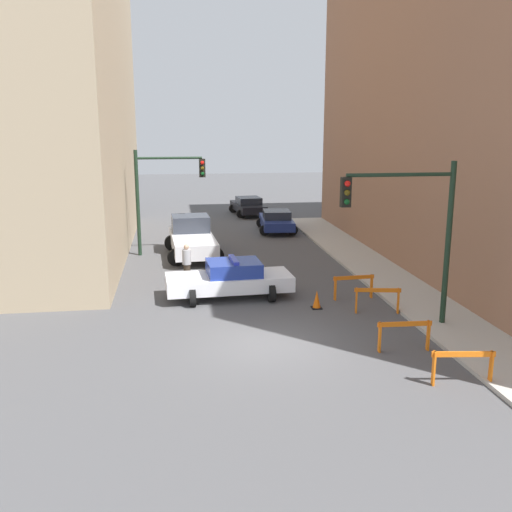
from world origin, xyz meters
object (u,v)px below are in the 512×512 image
(white_truck, at_px, (192,238))
(traffic_cone, at_px, (317,300))
(barrier_back, at_px, (377,296))
(barrier_corner, at_px, (354,283))
(parked_car_mid, at_px, (248,206))
(barrier_front, at_px, (463,362))
(traffic_light_far, at_px, (160,187))
(police_car, at_px, (230,279))
(traffic_light_near, at_px, (414,220))
(pedestrian_crossing, at_px, (187,263))
(barrier_mid, at_px, (404,331))
(parked_car_near, at_px, (276,221))

(white_truck, xyz_separation_m, traffic_cone, (4.09, -9.01, -0.59))
(barrier_back, relative_size, barrier_corner, 0.99)
(parked_car_mid, xyz_separation_m, barrier_front, (1.74, -28.04, -0.06))
(traffic_light_far, xyz_separation_m, parked_car_mid, (5.96, 12.04, -2.72))
(police_car, xyz_separation_m, barrier_corner, (4.55, -0.86, -0.11))
(parked_car_mid, relative_size, traffic_cone, 6.80)
(traffic_light_near, relative_size, pedestrian_crossing, 3.13)
(white_truck, relative_size, barrier_mid, 3.43)
(barrier_front, distance_m, barrier_mid, 2.38)
(traffic_light_far, relative_size, police_car, 1.09)
(barrier_mid, distance_m, barrier_back, 3.40)
(white_truck, bearing_deg, barrier_front, -71.12)
(pedestrian_crossing, bearing_deg, barrier_front, 142.79)
(traffic_light_far, distance_m, barrier_mid, 15.69)
(barrier_front, bearing_deg, barrier_back, 91.62)
(pedestrian_crossing, xyz_separation_m, traffic_cone, (4.48, -3.91, -0.54))
(parked_car_mid, bearing_deg, barrier_front, -92.42)
(pedestrian_crossing, height_order, barrier_mid, pedestrian_crossing)
(white_truck, distance_m, pedestrian_crossing, 5.11)
(pedestrian_crossing, bearing_deg, barrier_corner, 174.31)
(white_truck, distance_m, traffic_cone, 9.91)
(barrier_back, bearing_deg, traffic_light_near, -72.05)
(police_car, relative_size, white_truck, 0.87)
(barrier_back, bearing_deg, traffic_light_far, 126.15)
(traffic_light_near, xyz_separation_m, white_truck, (-6.53, 11.34, -2.62))
(pedestrian_crossing, bearing_deg, police_car, 146.64)
(white_truck, relative_size, parked_car_mid, 1.23)
(traffic_light_near, distance_m, parked_car_mid, 24.14)
(police_car, distance_m, traffic_cone, 3.43)
(police_car, height_order, parked_car_near, police_car)
(pedestrian_crossing, distance_m, barrier_corner, 6.83)
(barrier_mid, bearing_deg, traffic_light_near, 63.80)
(pedestrian_crossing, height_order, traffic_cone, pedestrian_crossing)
(traffic_cone, bearing_deg, parked_car_near, 85.31)
(parked_car_near, bearing_deg, barrier_front, -83.26)
(white_truck, height_order, barrier_back, white_truck)
(barrier_mid, height_order, barrier_corner, same)
(parked_car_near, height_order, parked_car_mid, same)
(police_car, relative_size, barrier_back, 3.03)
(pedestrian_crossing, height_order, barrier_corner, pedestrian_crossing)
(parked_car_near, relative_size, barrier_back, 2.79)
(traffic_light_near, bearing_deg, white_truck, 119.93)
(white_truck, xyz_separation_m, parked_car_near, (5.32, 5.90, -0.23))
(barrier_corner, bearing_deg, traffic_light_near, -76.17)
(white_truck, bearing_deg, barrier_corner, -57.62)
(parked_car_near, height_order, traffic_cone, parked_car_near)
(white_truck, relative_size, barrier_front, 3.45)
(parked_car_mid, bearing_deg, pedestrian_crossing, -111.34)
(traffic_light_near, height_order, parked_car_mid, traffic_light_near)
(traffic_light_near, distance_m, barrier_front, 5.09)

